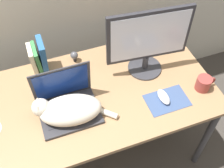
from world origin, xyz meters
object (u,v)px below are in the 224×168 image
Objects in this scene: book_row at (39,59)px; mug at (204,83)px; cat at (68,110)px; webcam at (74,56)px; computer_mouse at (164,97)px; external_monitor at (148,41)px; laptop at (67,104)px.

mug is at bearing -28.18° from book_row.
webcam is (0.14, 0.41, -0.02)m from cat.
webcam is at bearing 3.86° from book_row.
cat is 0.81m from mug.
cat reaches higher than computer_mouse.
computer_mouse is at bearing -7.16° from cat.
cat reaches higher than webcam.
book_row reaches higher than mug.
external_monitor reaches higher than mug.
webcam is (-0.40, 0.22, -0.19)m from external_monitor.
mug is at bearing -9.25° from laptop.
mug is at bearing -45.74° from external_monitor.
mug reaches higher than computer_mouse.
laptop reaches higher than webcam.
external_monitor is at bearing -28.71° from webcam.
mug reaches higher than webcam.
webcam is at bearing 130.00° from computer_mouse.
laptop is 0.75× the size of cat.
external_monitor is 0.34m from computer_mouse.
book_row is (-0.08, 0.40, 0.04)m from cat.
mug is (0.88, -0.47, -0.06)m from book_row.
laptop reaches higher than mug.
laptop is at bearing 82.91° from cat.
webcam is at bearing 68.97° from laptop.
computer_mouse is at bearing -12.89° from laptop.
book_row is (-0.62, 0.47, 0.09)m from computer_mouse.
mug is at bearing -36.34° from webcam.
external_monitor is 4.33× the size of computer_mouse.
mug is (0.81, -0.08, -0.03)m from cat.
webcam is at bearing 70.72° from cat.
webcam is (0.22, 0.01, -0.06)m from book_row.
book_row is (-0.08, 0.34, 0.06)m from laptop.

